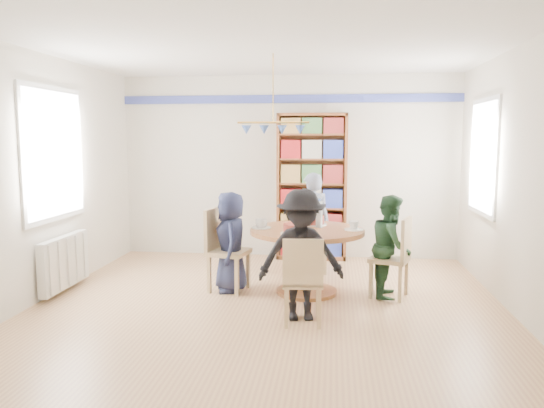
# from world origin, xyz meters

# --- Properties ---
(ground) EXTENTS (5.00, 5.00, 0.00)m
(ground) POSITION_xyz_m (0.00, 0.00, 0.00)
(ground) COLOR tan
(room_shell) EXTENTS (5.00, 5.00, 5.00)m
(room_shell) POSITION_xyz_m (-0.26, 0.87, 1.65)
(room_shell) COLOR white
(room_shell) RESTS_ON ground
(radiator) EXTENTS (0.12, 1.00, 0.60)m
(radiator) POSITION_xyz_m (-2.42, 0.30, 0.35)
(radiator) COLOR silver
(radiator) RESTS_ON ground
(dining_table) EXTENTS (1.30, 1.30, 0.75)m
(dining_table) POSITION_xyz_m (0.39, 0.55, 0.56)
(dining_table) COLOR #935630
(dining_table) RESTS_ON ground
(chair_left) EXTENTS (0.51, 0.51, 0.97)m
(chair_left) POSITION_xyz_m (-0.60, 0.57, 0.53)
(chair_left) COLOR tan
(chair_left) RESTS_ON ground
(chair_right) EXTENTS (0.51, 0.51, 0.91)m
(chair_right) POSITION_xyz_m (1.38, 0.50, 0.50)
(chair_right) COLOR tan
(chair_right) RESTS_ON ground
(chair_far) EXTENTS (0.52, 0.52, 0.96)m
(chair_far) POSITION_xyz_m (0.35, 1.62, 0.53)
(chair_far) COLOR tan
(chair_far) RESTS_ON ground
(chair_near) EXTENTS (0.40, 0.40, 0.86)m
(chair_near) POSITION_xyz_m (0.40, -0.52, 0.47)
(chair_near) COLOR tan
(chair_near) RESTS_ON ground
(person_left) EXTENTS (0.51, 0.65, 1.17)m
(person_left) POSITION_xyz_m (-0.50, 0.54, 0.58)
(person_left) COLOR #181C35
(person_left) RESTS_ON ground
(person_right) EXTENTS (0.51, 0.62, 1.15)m
(person_right) POSITION_xyz_m (1.33, 0.54, 0.58)
(person_right) COLOR #1B3720
(person_right) RESTS_ON ground
(person_far) EXTENTS (0.54, 0.40, 1.34)m
(person_far) POSITION_xyz_m (0.40, 1.49, 0.67)
(person_far) COLOR gray
(person_far) RESTS_ON ground
(person_near) EXTENTS (0.91, 0.63, 1.29)m
(person_near) POSITION_xyz_m (0.37, -0.34, 0.64)
(person_near) COLOR black
(person_near) RESTS_ON ground
(bookshelf) EXTENTS (1.02, 0.30, 2.13)m
(bookshelf) POSITION_xyz_m (0.36, 2.34, 1.05)
(bookshelf) COLOR brown
(bookshelf) RESTS_ON ground
(tableware) EXTENTS (1.27, 1.27, 0.33)m
(tableware) POSITION_xyz_m (0.36, 0.58, 0.82)
(tableware) COLOR white
(tableware) RESTS_ON dining_table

